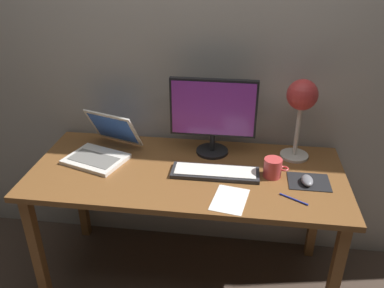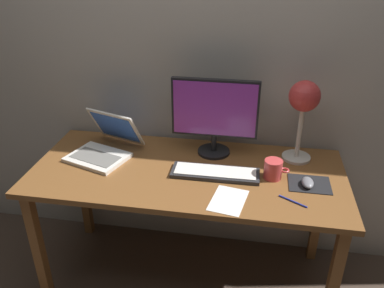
{
  "view_description": "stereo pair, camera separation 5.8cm",
  "coord_description": "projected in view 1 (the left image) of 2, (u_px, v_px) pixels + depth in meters",
  "views": [
    {
      "loc": [
        0.26,
        -1.71,
        1.8
      ],
      "look_at": [
        0.03,
        -0.05,
        0.92
      ],
      "focal_mm": 36.94,
      "sensor_mm": 36.0,
      "label": 1
    },
    {
      "loc": [
        0.31,
        -1.7,
        1.8
      ],
      "look_at": [
        0.03,
        -0.05,
        0.92
      ],
      "focal_mm": 36.94,
      "sensor_mm": 36.0,
      "label": 2
    }
  ],
  "objects": [
    {
      "name": "desk_lamp",
      "position": [
        301.0,
        101.0,
        2.0
      ],
      "size": [
        0.16,
        0.16,
        0.44
      ],
      "color": "beige",
      "rests_on": "desk"
    },
    {
      "name": "mouse",
      "position": [
        307.0,
        180.0,
        1.9
      ],
      "size": [
        0.06,
        0.1,
        0.03
      ],
      "primitive_type": "ellipsoid",
      "color": "slate",
      "rests_on": "mousepad"
    },
    {
      "name": "desk",
      "position": [
        187.0,
        183.0,
        2.06
      ],
      "size": [
        1.6,
        0.7,
        0.74
      ],
      "color": "brown",
      "rests_on": "ground"
    },
    {
      "name": "laptop",
      "position": [
        104.0,
        144.0,
        2.14
      ],
      "size": [
        0.4,
        0.43,
        0.23
      ],
      "color": "silver",
      "rests_on": "desk"
    },
    {
      "name": "monitor",
      "position": [
        213.0,
        112.0,
        2.08
      ],
      "size": [
        0.46,
        0.18,
        0.42
      ],
      "color": "black",
      "rests_on": "desk"
    },
    {
      "name": "paper_sheet_near_mouse",
      "position": [
        230.0,
        200.0,
        1.8
      ],
      "size": [
        0.18,
        0.23,
        0.0
      ],
      "primitive_type": "cube",
      "rotation": [
        0.0,
        0.0,
        -0.18
      ],
      "color": "white",
      "rests_on": "desk"
    },
    {
      "name": "ground_plane",
      "position": [
        188.0,
        276.0,
        2.37
      ],
      "size": [
        4.8,
        4.8,
        0.0
      ],
      "primitive_type": "plane",
      "color": "#47382D",
      "rests_on": "ground"
    },
    {
      "name": "coffee_mug",
      "position": [
        273.0,
        168.0,
        1.95
      ],
      "size": [
        0.12,
        0.09,
        0.1
      ],
      "color": "#CC3F3F",
      "rests_on": "desk"
    },
    {
      "name": "mousepad",
      "position": [
        309.0,
        182.0,
        1.92
      ],
      "size": [
        0.2,
        0.16,
        0.0
      ],
      "primitive_type": "cube",
      "color": "black",
      "rests_on": "desk"
    },
    {
      "name": "keyboard_main",
      "position": [
        215.0,
        172.0,
        1.98
      ],
      "size": [
        0.44,
        0.14,
        0.03
      ],
      "color": "#28282B",
      "rests_on": "desk"
    },
    {
      "name": "back_wall",
      "position": [
        197.0,
        42.0,
        2.12
      ],
      "size": [
        4.8,
        0.06,
        2.6
      ],
      "primitive_type": "cube",
      "color": "#A8A099",
      "rests_on": "ground"
    },
    {
      "name": "pen",
      "position": [
        294.0,
        199.0,
        1.79
      ],
      "size": [
        0.12,
        0.08,
        0.01
      ],
      "primitive_type": "cylinder",
      "rotation": [
        0.0,
        1.57,
        -0.54
      ],
      "color": "#2633A5",
      "rests_on": "desk"
    }
  ]
}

